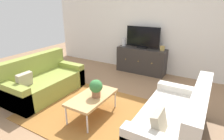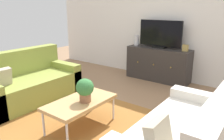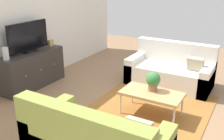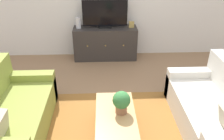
{
  "view_description": "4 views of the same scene",
  "coord_description": "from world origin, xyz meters",
  "px_view_note": "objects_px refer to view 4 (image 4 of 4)",
  "views": [
    {
      "loc": [
        1.76,
        -2.55,
        1.94
      ],
      "look_at": [
        0.0,
        0.47,
        0.65
      ],
      "focal_mm": 29.77,
      "sensor_mm": 36.0,
      "label": 1
    },
    {
      "loc": [
        1.97,
        -2.15,
        1.6
      ],
      "look_at": [
        0.0,
        0.47,
        0.65
      ],
      "focal_mm": 35.67,
      "sensor_mm": 36.0,
      "label": 2
    },
    {
      "loc": [
        -3.5,
        -1.55,
        2.12
      ],
      "look_at": [
        0.0,
        0.47,
        0.65
      ],
      "focal_mm": 41.42,
      "sensor_mm": 36.0,
      "label": 3
    },
    {
      "loc": [
        -0.13,
        -2.64,
        2.34
      ],
      "look_at": [
        0.0,
        0.47,
        0.65
      ],
      "focal_mm": 37.72,
      "sensor_mm": 36.0,
      "label": 4
    }
  ],
  "objects_px": {
    "couch_left_side": "(7,117)",
    "coffee_table": "(116,115)",
    "potted_plant": "(121,101)",
    "flat_screen_tv": "(105,14)",
    "couch_right_side": "(217,111)",
    "tv_console": "(105,43)",
    "mantel_clock": "(131,25)",
    "glass_vase": "(78,23)"
  },
  "relations": [
    {
      "from": "potted_plant",
      "to": "glass_vase",
      "type": "distance_m",
      "value": 2.61
    },
    {
      "from": "tv_console",
      "to": "mantel_clock",
      "type": "height_order",
      "value": "mantel_clock"
    },
    {
      "from": "potted_plant",
      "to": "couch_left_side",
      "type": "bearing_deg",
      "value": 175.52
    },
    {
      "from": "couch_left_side",
      "to": "coffee_table",
      "type": "height_order",
      "value": "couch_left_side"
    },
    {
      "from": "couch_left_side",
      "to": "mantel_clock",
      "type": "bearing_deg",
      "value": 50.83
    },
    {
      "from": "couch_left_side",
      "to": "mantel_clock",
      "type": "height_order",
      "value": "couch_left_side"
    },
    {
      "from": "couch_right_side",
      "to": "coffee_table",
      "type": "relative_size",
      "value": 1.73
    },
    {
      "from": "couch_right_side",
      "to": "couch_left_side",
      "type": "bearing_deg",
      "value": 180.0
    },
    {
      "from": "flat_screen_tv",
      "to": "glass_vase",
      "type": "bearing_deg",
      "value": -177.99
    },
    {
      "from": "couch_right_side",
      "to": "flat_screen_tv",
      "type": "distance_m",
      "value": 2.93
    },
    {
      "from": "tv_console",
      "to": "glass_vase",
      "type": "bearing_deg",
      "value": 180.0
    },
    {
      "from": "coffee_table",
      "to": "potted_plant",
      "type": "bearing_deg",
      "value": 14.19
    },
    {
      "from": "potted_plant",
      "to": "glass_vase",
      "type": "height_order",
      "value": "glass_vase"
    },
    {
      "from": "potted_plant",
      "to": "mantel_clock",
      "type": "relative_size",
      "value": 2.39
    },
    {
      "from": "glass_vase",
      "to": "flat_screen_tv",
      "type": "bearing_deg",
      "value": 2.01
    },
    {
      "from": "flat_screen_tv",
      "to": "mantel_clock",
      "type": "relative_size",
      "value": 7.33
    },
    {
      "from": "coffee_table",
      "to": "tv_console",
      "type": "height_order",
      "value": "tv_console"
    },
    {
      "from": "glass_vase",
      "to": "couch_left_side",
      "type": "bearing_deg",
      "value": -108.48
    },
    {
      "from": "glass_vase",
      "to": "coffee_table",
      "type": "bearing_deg",
      "value": -75.25
    },
    {
      "from": "couch_left_side",
      "to": "couch_right_side",
      "type": "height_order",
      "value": "same"
    },
    {
      "from": "potted_plant",
      "to": "tv_console",
      "type": "distance_m",
      "value": 2.51
    },
    {
      "from": "coffee_table",
      "to": "mantel_clock",
      "type": "distance_m",
      "value": 2.59
    },
    {
      "from": "glass_vase",
      "to": "couch_right_side",
      "type": "bearing_deg",
      "value": -48.73
    },
    {
      "from": "coffee_table",
      "to": "flat_screen_tv",
      "type": "height_order",
      "value": "flat_screen_tv"
    },
    {
      "from": "couch_left_side",
      "to": "glass_vase",
      "type": "xyz_separation_m",
      "value": [
        0.79,
        2.37,
        0.55
      ]
    },
    {
      "from": "couch_right_side",
      "to": "tv_console",
      "type": "distance_m",
      "value": 2.82
    },
    {
      "from": "couch_right_side",
      "to": "mantel_clock",
      "type": "height_order",
      "value": "couch_right_side"
    },
    {
      "from": "couch_left_side",
      "to": "couch_right_side",
      "type": "bearing_deg",
      "value": 0.0
    },
    {
      "from": "couch_left_side",
      "to": "mantel_clock",
      "type": "relative_size",
      "value": 12.77
    },
    {
      "from": "flat_screen_tv",
      "to": "couch_right_side",
      "type": "bearing_deg",
      "value": -57.71
    },
    {
      "from": "coffee_table",
      "to": "mantel_clock",
      "type": "bearing_deg",
      "value": 79.2
    },
    {
      "from": "potted_plant",
      "to": "mantel_clock",
      "type": "distance_m",
      "value": 2.54
    },
    {
      "from": "potted_plant",
      "to": "flat_screen_tv",
      "type": "xyz_separation_m",
      "value": [
        -0.16,
        2.51,
        0.44
      ]
    },
    {
      "from": "tv_console",
      "to": "coffee_table",
      "type": "bearing_deg",
      "value": -87.92
    },
    {
      "from": "coffee_table",
      "to": "flat_screen_tv",
      "type": "bearing_deg",
      "value": 92.06
    },
    {
      "from": "coffee_table",
      "to": "mantel_clock",
      "type": "xyz_separation_m",
      "value": [
        0.48,
        2.51,
        0.42
      ]
    },
    {
      "from": "couch_left_side",
      "to": "couch_right_side",
      "type": "distance_m",
      "value": 2.88
    },
    {
      "from": "couch_left_side",
      "to": "flat_screen_tv",
      "type": "height_order",
      "value": "flat_screen_tv"
    },
    {
      "from": "potted_plant",
      "to": "tv_console",
      "type": "relative_size",
      "value": 0.23
    },
    {
      "from": "tv_console",
      "to": "couch_right_side",
      "type": "bearing_deg",
      "value": -57.49
    },
    {
      "from": "couch_left_side",
      "to": "flat_screen_tv",
      "type": "bearing_deg",
      "value": 60.33
    },
    {
      "from": "coffee_table",
      "to": "tv_console",
      "type": "xyz_separation_m",
      "value": [
        -0.09,
        2.51,
        -0.01
      ]
    }
  ]
}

